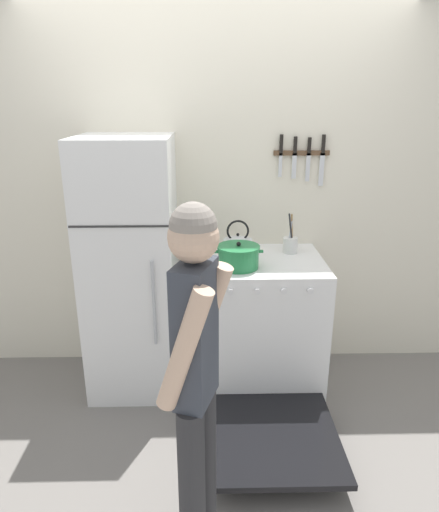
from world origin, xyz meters
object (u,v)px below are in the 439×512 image
refrigerator (131,269)px  utensil_jar (290,244)px  person (196,371)px  tea_kettle (238,244)px  stove_range (262,326)px  dutch_oven_pot (238,257)px

refrigerator → utensil_jar: size_ratio=6.26×
person → utensil_jar: bearing=-5.3°
person → tea_kettle: bearing=8.0°
stove_range → person: bearing=-108.8°
refrigerator → person: bearing=-70.2°
refrigerator → person: size_ratio=1.08×
refrigerator → stove_range: size_ratio=1.19×
stove_range → person: 1.36m
refrigerator → stove_range: 0.96m
tea_kettle → person: bearing=-100.2°
dutch_oven_pot → person: bearing=-102.0°
dutch_oven_pot → stove_range: bearing=29.4°
dutch_oven_pot → utensil_jar: (0.37, 0.28, -0.01)m
tea_kettle → person: person is taller
tea_kettle → utensil_jar: utensil_jar is taller
stove_range → refrigerator: bearing=175.3°
stove_range → utensil_jar: utensil_jar is taller
refrigerator → dutch_oven_pot: bearing=-13.7°
refrigerator → person: 1.37m
stove_range → dutch_oven_pot: dutch_oven_pot is taller
refrigerator → dutch_oven_pot: size_ratio=5.61×
utensil_jar → person: person is taller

